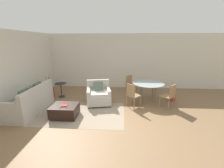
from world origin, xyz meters
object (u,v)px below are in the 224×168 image
Objects in this scene: couch at (30,103)px; dining_chair_far_left at (130,84)px; armchair at (99,95)px; dining_chair_near_left at (132,94)px; book_stack at (64,106)px; tv_remote_primary at (60,107)px; ottoman at (65,110)px; tv_remote_secondary at (68,107)px; dining_chair_near_right at (170,95)px; dining_table at (148,85)px; side_table at (61,87)px; potted_plant_small at (172,96)px; potted_plant at (49,91)px.

couch is 4.05m from dining_chair_far_left.
dining_chair_near_left reaches higher than armchair.
book_stack is 1.58× the size of tv_remote_primary.
ottoman is at bearing 65.55° from tv_remote_primary.
dining_chair_near_right is at bearing 17.01° from tv_remote_secondary.
dining_table is at bearing 28.37° from ottoman.
dining_chair_far_left is at bearing 49.22° from tv_remote_secondary.
side_table is 3.17m from dining_chair_near_left.
armchair is 1.69m from tv_remote_primary.
dining_chair_near_left is at bearing 23.26° from book_stack.
ottoman is 3.32m from dining_table.
side_table is at bearing 114.91° from book_stack.
side_table is at bearing 110.73° from tv_remote_primary.
dining_chair_near_right is (2.63, -0.27, 0.17)m from armchair.
dining_chair_far_left is (-1.34, 1.34, 0.00)m from dining_chair_near_right.
couch is 2.16× the size of dining_chair_far_left.
side_table reaches higher than book_stack.
tv_remote_secondary is (-0.76, -1.31, 0.05)m from armchair.
armchair is 1.86m from side_table.
dining_table reaches higher than ottoman.
book_stack is at bearing -165.04° from dining_chair_near_right.
armchair is 1.75× the size of side_table.
ottoman is at bearing -156.70° from potted_plant_small.
dining_chair_near_left is (-0.67, -0.67, -0.17)m from dining_table.
dining_chair_far_left is at bearing 162.16° from potted_plant_small.
ottoman is 0.91× the size of dining_chair_far_left.
dining_table is 0.96m from dining_chair_near_right.
tv_remote_secondary is (0.26, 0.04, 0.00)m from tv_remote_primary.
side_table reaches higher than tv_remote_secondary.
tv_remote_secondary is 0.23× the size of potted_plant_small.
ottoman is at bearing -128.69° from armchair.
dining_chair_near_right is at bearing 6.88° from couch.
tv_remote_secondary is 3.14m from dining_chair_far_left.
armchair reaches higher than tv_remote_secondary.
potted_plant is at bearing 91.37° from couch.
potted_plant reaches higher than dining_chair_near_left.
dining_table is (2.98, 1.74, 0.29)m from tv_remote_primary.
tv_remote_secondary is at bearing 8.43° from tv_remote_primary.
potted_plant_small is at bearing 6.93° from dining_table.
dining_table is (1.96, 0.40, 0.34)m from armchair.
dining_chair_far_left is (2.22, 2.23, 0.30)m from ottoman.
potted_plant_small is at bearing 25.04° from tv_remote_primary.
tv_remote_primary and tv_remote_secondary have the same top height.
side_table is 3.73m from dining_table.
book_stack is 3.17m from dining_chair_far_left.
tv_remote_secondary is 0.18× the size of dining_chair_near_right.
potted_plant_small is (3.89, 1.74, -0.22)m from book_stack.
potted_plant reaches higher than tv_remote_primary.
dining_chair_far_left reaches higher than tv_remote_primary.
couch is at bearing -159.17° from armchair.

